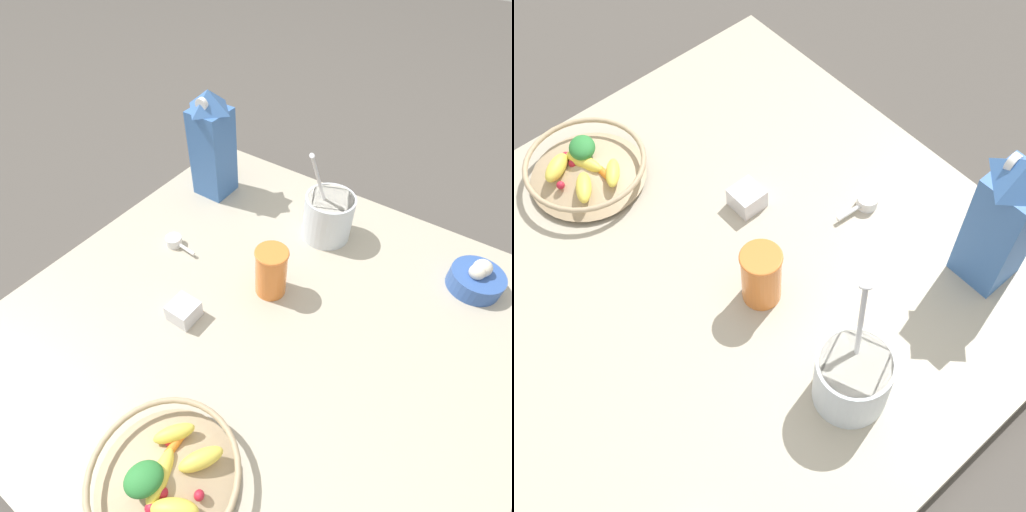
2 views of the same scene
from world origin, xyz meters
TOP-DOWN VIEW (x-y plane):
  - ground_plane at (0.00, 0.00)m, footprint 6.00×6.00m
  - countertop at (0.00, 0.00)m, footprint 0.98×0.98m
  - fruit_bowl at (0.05, -0.33)m, footprint 0.23×0.23m
  - milk_carton at (-0.35, 0.29)m, footprint 0.09×0.09m
  - yogurt_tub at (-0.01, 0.30)m, footprint 0.12×0.12m
  - drinking_cup at (-0.03, 0.07)m, footprint 0.07×0.07m
  - spice_jar at (-0.14, -0.09)m, footprint 0.05×0.05m
  - measuring_scoop at (-0.30, 0.06)m, footprint 0.09×0.04m

SIDE VIEW (x-z plane):
  - ground_plane at x=0.00m, z-range 0.00..0.00m
  - countertop at x=0.00m, z-range 0.00..0.05m
  - measuring_scoop at x=-0.30m, z-range 0.05..0.07m
  - spice_jar at x=-0.14m, z-range 0.04..0.09m
  - fruit_bowl at x=0.05m, z-range 0.04..0.12m
  - drinking_cup at x=-0.03m, z-range 0.05..0.17m
  - yogurt_tub at x=-0.01m, z-range -0.01..0.23m
  - milk_carton at x=-0.35m, z-range 0.05..0.33m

